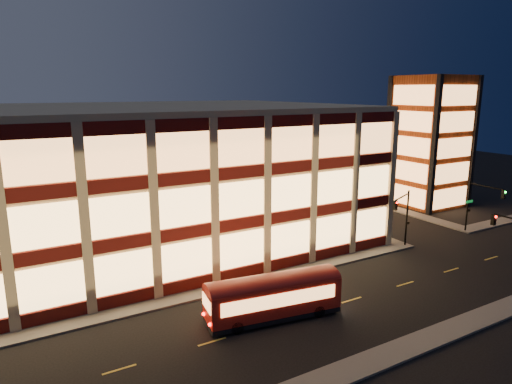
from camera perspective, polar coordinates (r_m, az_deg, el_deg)
ground at (r=37.04m, az=-6.64°, el=-13.18°), size 200.00×200.00×0.00m
sidewalk_office_south at (r=36.91m, az=-11.68°, el=-13.34°), size 54.00×2.00×0.15m
sidewalk_office_east at (r=61.91m, az=6.59°, el=-2.41°), size 2.00×30.00×0.15m
sidewalk_tower_south at (r=63.88m, az=27.91°, el=-3.37°), size 14.00×2.00×0.15m
sidewalk_tower_west at (r=68.91m, az=13.94°, el=-1.15°), size 2.00×30.00×0.15m
office_building at (r=49.47m, az=-17.94°, el=1.75°), size 50.45×30.45×14.50m
stair_tower at (r=68.43m, az=20.90°, el=5.89°), size 8.60×8.60×18.00m
traffic_signal_far at (r=48.44m, az=17.90°, el=-2.28°), size 3.79×1.87×6.00m
traffic_signal_right at (r=56.74m, az=26.21°, el=-0.86°), size 1.20×4.37×6.00m
trolley_bus at (r=33.33m, az=2.16°, el=-12.68°), size 10.02×3.89×3.31m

